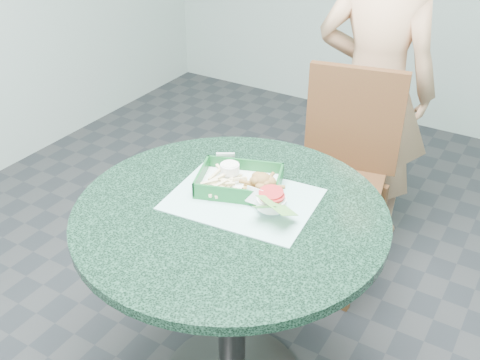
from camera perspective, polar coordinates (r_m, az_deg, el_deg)
The scene contains 9 objects.
cafe_table at distance 1.79m, azimuth -0.94°, elevation -7.98°, with size 0.95×0.95×0.75m.
dining_chair at distance 2.42m, azimuth 10.26°, elevation 1.62°, with size 0.40×0.40×0.93m.
diner_person at distance 2.61m, azimuth 13.42°, elevation 8.94°, with size 0.55×0.36×1.50m, color tan.
placemat at distance 1.73m, azimuth 0.28°, elevation -2.51°, with size 0.43×0.33×0.00m, color #91C7C0.
food_basket at distance 1.77m, azimuth -0.06°, elevation -0.93°, with size 0.25×0.19×0.05m.
crab_sandwich at distance 1.69m, azimuth 1.51°, elevation -1.34°, with size 0.12×0.12×0.07m.
fries_pile at distance 1.77m, azimuth -1.71°, elevation -0.22°, with size 0.11×0.12×0.04m, color beige, non-canonical shape.
sauce_ramekin at distance 1.79m, azimuth -0.57°, elevation 0.79°, with size 0.06×0.06×0.03m.
garnish_cup at distance 1.62m, azimuth 1.69°, elevation -3.21°, with size 0.13×0.13×0.05m.
Camera 1 is at (0.74, -1.16, 1.72)m, focal length 42.00 mm.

